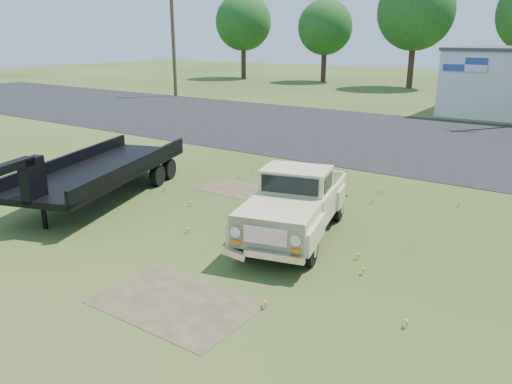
{
  "coord_description": "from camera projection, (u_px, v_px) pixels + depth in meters",
  "views": [
    {
      "loc": [
        7.51,
        -9.03,
        4.82
      ],
      "look_at": [
        0.61,
        1.0,
        1.0
      ],
      "focal_mm": 35.0,
      "sensor_mm": 36.0,
      "label": 1
    }
  ],
  "objects": [
    {
      "name": "treeline_b",
      "position": [
        325.0,
        27.0,
        52.87
      ],
      "size": [
        5.76,
        5.76,
        8.57
      ],
      "color": "#3B261A",
      "rests_on": "ground"
    },
    {
      "name": "dirt_patch_b",
      "position": [
        234.0,
        189.0,
        16.44
      ],
      "size": [
        2.2,
        1.6,
        0.01
      ],
      "primitive_type": "cube",
      "color": "#493B27",
      "rests_on": "ground"
    },
    {
      "name": "vintage_pickup_truck",
      "position": [
        296.0,
        202.0,
        12.31
      ],
      "size": [
        3.05,
        5.22,
        1.78
      ],
      "primitive_type": null,
      "rotation": [
        0.0,
        0.0,
        0.25
      ],
      "color": "#C0B581",
      "rests_on": "ground"
    },
    {
      "name": "ground",
      "position": [
        214.0,
        235.0,
        12.61
      ],
      "size": [
        140.0,
        140.0,
        0.0
      ],
      "primitive_type": "plane",
      "color": "#274014",
      "rests_on": "ground"
    },
    {
      "name": "treeline_a",
      "position": [
        243.0,
        22.0,
        57.3
      ],
      "size": [
        6.4,
        6.4,
        9.52
      ],
      "color": "#3B261A",
      "rests_on": "ground"
    },
    {
      "name": "flatbed_trailer",
      "position": [
        102.0,
        166.0,
        15.32
      ],
      "size": [
        4.71,
        7.78,
        2.01
      ],
      "primitive_type": null,
      "rotation": [
        0.0,
        0.0,
        0.33
      ],
      "color": "black",
      "rests_on": "ground"
    },
    {
      "name": "asphalt_lot",
      "position": [
        408.0,
        139.0,
        24.4
      ],
      "size": [
        90.0,
        14.0,
        0.02
      ],
      "primitive_type": "cube",
      "color": "black",
      "rests_on": "ground"
    },
    {
      "name": "treeline_c",
      "position": [
        416.0,
        12.0,
        45.9
      ],
      "size": [
        7.04,
        7.04,
        10.47
      ],
      "color": "#3B261A",
      "rests_on": "ground"
    },
    {
      "name": "dirt_patch_a",
      "position": [
        175.0,
        302.0,
        9.44
      ],
      "size": [
        3.0,
        2.0,
        0.01
      ],
      "primitive_type": "cube",
      "color": "#493B27",
      "rests_on": "ground"
    },
    {
      "name": "utility_pole_west",
      "position": [
        173.0,
        39.0,
        40.41
      ],
      "size": [
        1.6,
        0.3,
        9.0
      ],
      "color": "#4F3F25",
      "rests_on": "ground"
    }
  ]
}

